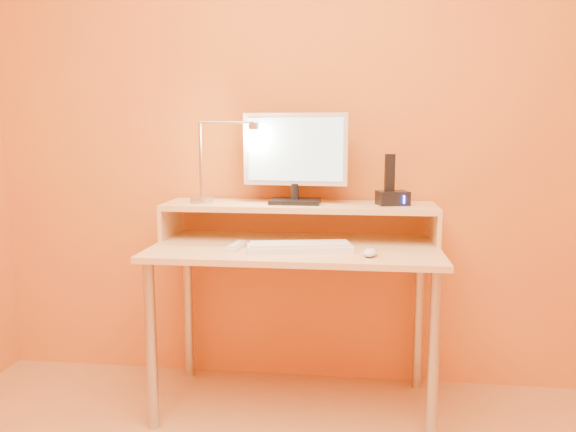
# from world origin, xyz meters

# --- Properties ---
(wall_back) EXTENTS (3.00, 0.04, 2.50)m
(wall_back) POSITION_xyz_m (0.00, 1.50, 1.25)
(wall_back) COLOR orange
(wall_back) RESTS_ON floor
(desk_leg_fl) EXTENTS (0.04, 0.04, 0.69)m
(desk_leg_fl) POSITION_xyz_m (-0.55, 0.93, 0.35)
(desk_leg_fl) COLOR #B2B2B4
(desk_leg_fl) RESTS_ON floor
(desk_leg_fr) EXTENTS (0.04, 0.04, 0.69)m
(desk_leg_fr) POSITION_xyz_m (0.55, 0.93, 0.35)
(desk_leg_fr) COLOR #B2B2B4
(desk_leg_fr) RESTS_ON floor
(desk_leg_bl) EXTENTS (0.04, 0.04, 0.69)m
(desk_leg_bl) POSITION_xyz_m (-0.55, 1.43, 0.35)
(desk_leg_bl) COLOR #B2B2B4
(desk_leg_bl) RESTS_ON floor
(desk_leg_br) EXTENTS (0.04, 0.04, 0.69)m
(desk_leg_br) POSITION_xyz_m (0.55, 1.43, 0.35)
(desk_leg_br) COLOR #B2B2B4
(desk_leg_br) RESTS_ON floor
(desk_lower) EXTENTS (1.20, 0.60, 0.02)m
(desk_lower) POSITION_xyz_m (0.00, 1.18, 0.71)
(desk_lower) COLOR #DDB07D
(desk_lower) RESTS_ON floor
(shelf_riser_left) EXTENTS (0.02, 0.30, 0.14)m
(shelf_riser_left) POSITION_xyz_m (-0.59, 1.33, 0.79)
(shelf_riser_left) COLOR #DDB07D
(shelf_riser_left) RESTS_ON desk_lower
(shelf_riser_right) EXTENTS (0.02, 0.30, 0.14)m
(shelf_riser_right) POSITION_xyz_m (0.59, 1.33, 0.79)
(shelf_riser_right) COLOR #DDB07D
(shelf_riser_right) RESTS_ON desk_lower
(desk_shelf) EXTENTS (1.20, 0.30, 0.02)m
(desk_shelf) POSITION_xyz_m (0.00, 1.33, 0.87)
(desk_shelf) COLOR #DDB07D
(desk_shelf) RESTS_ON desk_lower
(monitor_foot) EXTENTS (0.22, 0.16, 0.02)m
(monitor_foot) POSITION_xyz_m (-0.02, 1.33, 0.89)
(monitor_foot) COLOR black
(monitor_foot) RESTS_ON desk_shelf
(monitor_neck) EXTENTS (0.04, 0.04, 0.07)m
(monitor_neck) POSITION_xyz_m (-0.02, 1.33, 0.93)
(monitor_neck) COLOR black
(monitor_neck) RESTS_ON monitor_foot
(monitor_panel) EXTENTS (0.46, 0.07, 0.32)m
(monitor_panel) POSITION_xyz_m (-0.02, 1.34, 1.12)
(monitor_panel) COLOR silver
(monitor_panel) RESTS_ON monitor_neck
(monitor_back) EXTENTS (0.42, 0.04, 0.27)m
(monitor_back) POSITION_xyz_m (-0.02, 1.36, 1.12)
(monitor_back) COLOR black
(monitor_back) RESTS_ON monitor_panel
(monitor_screen) EXTENTS (0.42, 0.04, 0.27)m
(monitor_screen) POSITION_xyz_m (-0.02, 1.32, 1.12)
(monitor_screen) COLOR #9DCFE3
(monitor_screen) RESTS_ON monitor_panel
(lamp_base) EXTENTS (0.10, 0.10, 0.02)m
(lamp_base) POSITION_xyz_m (-0.43, 1.30, 0.89)
(lamp_base) COLOR #B2B2B4
(lamp_base) RESTS_ON desk_shelf
(lamp_post) EXTENTS (0.01, 0.01, 0.33)m
(lamp_post) POSITION_xyz_m (-0.43, 1.30, 1.07)
(lamp_post) COLOR #B2B2B4
(lamp_post) RESTS_ON lamp_base
(lamp_arm) EXTENTS (0.24, 0.01, 0.01)m
(lamp_arm) POSITION_xyz_m (-0.31, 1.30, 1.24)
(lamp_arm) COLOR #B2B2B4
(lamp_arm) RESTS_ON lamp_post
(lamp_head) EXTENTS (0.04, 0.04, 0.03)m
(lamp_head) POSITION_xyz_m (-0.19, 1.30, 1.22)
(lamp_head) COLOR #B2B2B4
(lamp_head) RESTS_ON lamp_arm
(lamp_bulb) EXTENTS (0.03, 0.03, 0.00)m
(lamp_bulb) POSITION_xyz_m (-0.19, 1.30, 1.20)
(lamp_bulb) COLOR #FFEAC6
(lamp_bulb) RESTS_ON lamp_head
(phone_dock) EXTENTS (0.15, 0.13, 0.06)m
(phone_dock) POSITION_xyz_m (0.41, 1.33, 0.91)
(phone_dock) COLOR black
(phone_dock) RESTS_ON desk_shelf
(phone_handset) EXTENTS (0.04, 0.03, 0.16)m
(phone_handset) POSITION_xyz_m (0.39, 1.33, 1.02)
(phone_handset) COLOR black
(phone_handset) RESTS_ON phone_dock
(phone_led) EXTENTS (0.01, 0.00, 0.04)m
(phone_led) POSITION_xyz_m (0.45, 1.28, 0.91)
(phone_led) COLOR #2F4FFF
(phone_led) RESTS_ON phone_dock
(keyboard) EXTENTS (0.44, 0.22, 0.02)m
(keyboard) POSITION_xyz_m (0.03, 1.09, 0.73)
(keyboard) COLOR silver
(keyboard) RESTS_ON desk_lower
(mouse) EXTENTS (0.07, 0.10, 0.03)m
(mouse) POSITION_xyz_m (0.31, 1.01, 0.74)
(mouse) COLOR white
(mouse) RESTS_ON desk_lower
(remote_control) EXTENTS (0.06, 0.17, 0.02)m
(remote_control) POSITION_xyz_m (-0.23, 1.08, 0.73)
(remote_control) COLOR silver
(remote_control) RESTS_ON desk_lower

